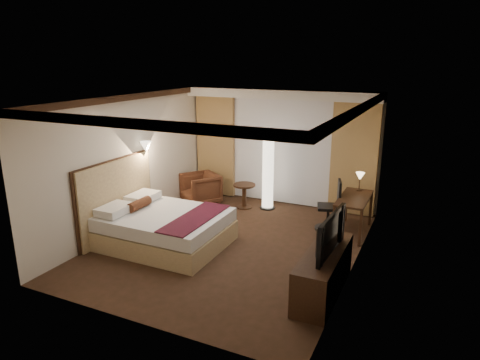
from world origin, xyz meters
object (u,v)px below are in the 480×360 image
at_px(armchair, 200,187).
at_px(side_table, 244,196).
at_px(floor_lamp, 268,174).
at_px(television, 324,230).
at_px(bed, 165,228).
at_px(office_chair, 329,205).
at_px(dresser, 323,272).
at_px(desk, 353,215).

distance_m(armchair, side_table, 1.09).
height_order(floor_lamp, television, floor_lamp).
distance_m(bed, floor_lamp, 2.90).
bearing_deg(floor_lamp, office_chair, -23.39).
bearing_deg(floor_lamp, television, -56.15).
relative_size(bed, side_table, 3.85).
xyz_separation_m(bed, floor_lamp, (0.98, 2.68, 0.50)).
height_order(dresser, television, television).
xyz_separation_m(floor_lamp, television, (2.09, -3.11, 0.17)).
bearing_deg(desk, dresser, -88.84).
relative_size(floor_lamp, television, 1.44).
height_order(bed, side_table, bed).
height_order(side_table, dresser, dresser).
height_order(armchair, floor_lamp, floor_lamp).
distance_m(bed, desk, 3.67).
relative_size(side_table, television, 0.50).
xyz_separation_m(floor_lamp, dresser, (2.12, -3.11, -0.49)).
bearing_deg(desk, armchair, 175.57).
distance_m(bed, side_table, 2.54).
bearing_deg(side_table, armchair, -171.10).
distance_m(side_table, dresser, 3.94).
relative_size(desk, office_chair, 1.21).
height_order(desk, television, television).
height_order(floor_lamp, desk, floor_lamp).
xyz_separation_m(bed, television, (3.07, -0.43, 0.67)).
relative_size(side_table, dresser, 0.33).
height_order(floor_lamp, dresser, floor_lamp).
distance_m(dresser, television, 0.66).
distance_m(office_chair, television, 2.52).
bearing_deg(desk, floor_lamp, 162.95).
distance_m(side_table, television, 3.98).
xyz_separation_m(floor_lamp, desk, (2.07, -0.63, -0.45)).
distance_m(armchair, office_chair, 3.18).
bearing_deg(side_table, dresser, -48.13).
xyz_separation_m(office_chair, dresser, (0.54, -2.43, -0.20)).
height_order(side_table, desk, desk).
height_order(desk, dresser, desk).
relative_size(side_table, floor_lamp, 0.34).
bearing_deg(television, side_table, 45.14).
height_order(armchair, office_chair, office_chair).
bearing_deg(office_chair, dresser, -94.27).
xyz_separation_m(dresser, television, (-0.03, 0.00, 0.66)).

